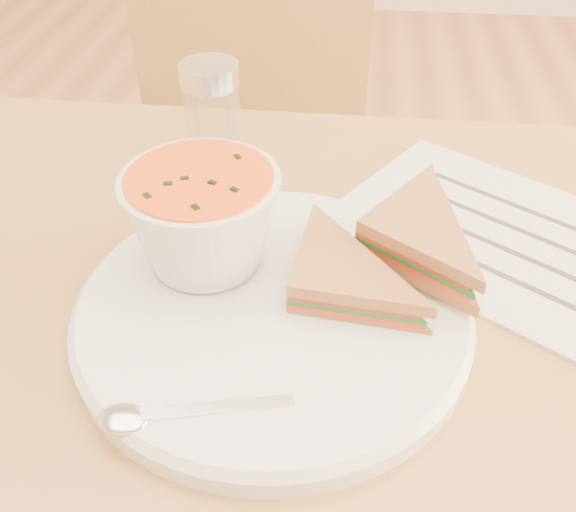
% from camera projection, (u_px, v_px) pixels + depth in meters
% --- Properties ---
extents(chair_far, '(0.46, 0.46, 0.84)m').
position_uv_depth(chair_far, '(273.00, 261.00, 1.08)').
color(chair_far, brown).
rests_on(chair_far, floor).
extents(plate, '(0.34, 0.34, 0.02)m').
position_uv_depth(plate, '(273.00, 312.00, 0.51)').
color(plate, white).
rests_on(plate, dining_table).
extents(soup_bowl, '(0.16, 0.16, 0.09)m').
position_uv_depth(soup_bowl, '(204.00, 224.00, 0.51)').
color(soup_bowl, white).
rests_on(soup_bowl, plate).
extents(sandwich_half_a, '(0.12, 0.12, 0.03)m').
position_uv_depth(sandwich_half_a, '(286.00, 303.00, 0.48)').
color(sandwich_half_a, '#AB663C').
rests_on(sandwich_half_a, plate).
extents(sandwich_half_b, '(0.16, 0.16, 0.04)m').
position_uv_depth(sandwich_half_b, '(355.00, 238.00, 0.52)').
color(sandwich_half_b, '#AB663C').
rests_on(sandwich_half_b, plate).
extents(spoon, '(0.17, 0.07, 0.01)m').
position_uv_depth(spoon, '(201.00, 411.00, 0.42)').
color(spoon, silver).
rests_on(spoon, plate).
extents(paper_menu, '(0.36, 0.34, 0.00)m').
position_uv_depth(paper_menu, '(499.00, 235.00, 0.60)').
color(paper_menu, silver).
rests_on(paper_menu, dining_table).
extents(condiment_shaker, '(0.07, 0.07, 0.11)m').
position_uv_depth(condiment_shaker, '(213.00, 114.00, 0.67)').
color(condiment_shaker, silver).
rests_on(condiment_shaker, dining_table).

